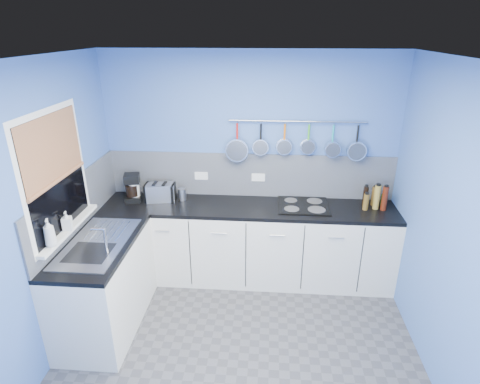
# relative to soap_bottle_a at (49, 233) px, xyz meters

# --- Properties ---
(floor) EXTENTS (3.20, 3.00, 0.02)m
(floor) POSITION_rel_soap_bottle_a_xyz_m (1.53, 0.02, -1.18)
(floor) COLOR #47474C
(floor) RESTS_ON ground
(ceiling) EXTENTS (3.20, 3.00, 0.02)m
(ceiling) POSITION_rel_soap_bottle_a_xyz_m (1.53, 0.02, 1.34)
(ceiling) COLOR white
(ceiling) RESTS_ON ground
(wall_back) EXTENTS (3.20, 0.02, 2.50)m
(wall_back) POSITION_rel_soap_bottle_a_xyz_m (1.53, 1.53, 0.08)
(wall_back) COLOR #4368B6
(wall_back) RESTS_ON ground
(wall_left) EXTENTS (0.02, 3.00, 2.50)m
(wall_left) POSITION_rel_soap_bottle_a_xyz_m (-0.08, 0.02, 0.08)
(wall_left) COLOR #4368B6
(wall_left) RESTS_ON ground
(wall_right) EXTENTS (0.02, 3.00, 2.50)m
(wall_right) POSITION_rel_soap_bottle_a_xyz_m (3.14, 0.02, 0.08)
(wall_right) COLOR #4368B6
(wall_right) RESTS_ON ground
(backsplash_back) EXTENTS (3.20, 0.02, 0.50)m
(backsplash_back) POSITION_rel_soap_bottle_a_xyz_m (1.53, 1.51, -0.02)
(backsplash_back) COLOR slate
(backsplash_back) RESTS_ON wall_back
(backsplash_left) EXTENTS (0.02, 1.80, 0.50)m
(backsplash_left) POSITION_rel_soap_bottle_a_xyz_m (-0.06, 0.62, -0.02)
(backsplash_left) COLOR slate
(backsplash_left) RESTS_ON wall_left
(cabinet_run_back) EXTENTS (3.20, 0.60, 0.86)m
(cabinet_run_back) POSITION_rel_soap_bottle_a_xyz_m (1.53, 1.22, -0.74)
(cabinet_run_back) COLOR silver
(cabinet_run_back) RESTS_ON ground
(worktop_back) EXTENTS (3.20, 0.60, 0.04)m
(worktop_back) POSITION_rel_soap_bottle_a_xyz_m (1.53, 1.22, -0.29)
(worktop_back) COLOR black
(worktop_back) RESTS_ON cabinet_run_back
(cabinet_run_left) EXTENTS (0.60, 1.20, 0.86)m
(cabinet_run_left) POSITION_rel_soap_bottle_a_xyz_m (0.23, 0.32, -0.74)
(cabinet_run_left) COLOR silver
(cabinet_run_left) RESTS_ON ground
(worktop_left) EXTENTS (0.60, 1.20, 0.04)m
(worktop_left) POSITION_rel_soap_bottle_a_xyz_m (0.23, 0.32, -0.29)
(worktop_left) COLOR black
(worktop_left) RESTS_ON cabinet_run_left
(window_frame) EXTENTS (0.01, 1.00, 1.10)m
(window_frame) POSITION_rel_soap_bottle_a_xyz_m (-0.05, 0.32, 0.38)
(window_frame) COLOR white
(window_frame) RESTS_ON wall_left
(window_glass) EXTENTS (0.01, 0.90, 1.00)m
(window_glass) POSITION_rel_soap_bottle_a_xyz_m (-0.04, 0.32, 0.38)
(window_glass) COLOR black
(window_glass) RESTS_ON wall_left
(bamboo_blind) EXTENTS (0.01, 0.90, 0.55)m
(bamboo_blind) POSITION_rel_soap_bottle_a_xyz_m (-0.03, 0.32, 0.61)
(bamboo_blind) COLOR #B57147
(bamboo_blind) RESTS_ON wall_left
(window_sill) EXTENTS (0.10, 0.98, 0.03)m
(window_sill) POSITION_rel_soap_bottle_a_xyz_m (-0.02, 0.32, -0.13)
(window_sill) COLOR white
(window_sill) RESTS_ON wall_left
(sink_unit) EXTENTS (0.50, 0.95, 0.01)m
(sink_unit) POSITION_rel_soap_bottle_a_xyz_m (0.23, 0.32, -0.27)
(sink_unit) COLOR silver
(sink_unit) RESTS_ON worktop_left
(mixer_tap) EXTENTS (0.12, 0.08, 0.26)m
(mixer_tap) POSITION_rel_soap_bottle_a_xyz_m (0.39, 0.14, -0.14)
(mixer_tap) COLOR silver
(mixer_tap) RESTS_ON worktop_left
(socket_left) EXTENTS (0.15, 0.01, 0.09)m
(socket_left) POSITION_rel_soap_bottle_a_xyz_m (0.98, 1.49, -0.04)
(socket_left) COLOR white
(socket_left) RESTS_ON backsplash_back
(socket_right) EXTENTS (0.15, 0.01, 0.09)m
(socket_right) POSITION_rel_soap_bottle_a_xyz_m (1.63, 1.49, -0.04)
(socket_right) COLOR white
(socket_right) RESTS_ON backsplash_back
(pot_rail) EXTENTS (1.45, 0.02, 0.02)m
(pot_rail) POSITION_rel_soap_bottle_a_xyz_m (2.03, 1.47, 0.61)
(pot_rail) COLOR silver
(pot_rail) RESTS_ON wall_back
(soap_bottle_a) EXTENTS (0.12, 0.12, 0.24)m
(soap_bottle_a) POSITION_rel_soap_bottle_a_xyz_m (0.00, 0.00, 0.00)
(soap_bottle_a) COLOR white
(soap_bottle_a) RESTS_ON window_sill
(soap_bottle_b) EXTENTS (0.10, 0.10, 0.17)m
(soap_bottle_b) POSITION_rel_soap_bottle_a_xyz_m (0.00, 0.28, -0.03)
(soap_bottle_b) COLOR white
(soap_bottle_b) RESTS_ON window_sill
(paper_towel) EXTENTS (0.13, 0.13, 0.27)m
(paper_towel) POSITION_rel_soap_bottle_a_xyz_m (0.26, 1.26, -0.14)
(paper_towel) COLOR white
(paper_towel) RESTS_ON worktop_back
(coffee_maker) EXTENTS (0.21, 0.23, 0.31)m
(coffee_maker) POSITION_rel_soap_bottle_a_xyz_m (0.24, 1.26, -0.12)
(coffee_maker) COLOR black
(coffee_maker) RESTS_ON worktop_back
(toaster) EXTENTS (0.34, 0.24, 0.20)m
(toaster) POSITION_rel_soap_bottle_a_xyz_m (0.55, 1.29, -0.17)
(toaster) COLOR silver
(toaster) RESTS_ON worktop_back
(canister) EXTENTS (0.11, 0.11, 0.13)m
(canister) POSITION_rel_soap_bottle_a_xyz_m (0.79, 1.33, -0.20)
(canister) COLOR silver
(canister) RESTS_ON worktop_back
(hob) EXTENTS (0.54, 0.48, 0.01)m
(hob) POSITION_rel_soap_bottle_a_xyz_m (2.13, 1.27, -0.26)
(hob) COLOR black
(hob) RESTS_ON worktop_back
(pan_0) EXTENTS (0.25, 0.08, 0.44)m
(pan_0) POSITION_rel_soap_bottle_a_xyz_m (1.40, 1.46, 0.39)
(pan_0) COLOR silver
(pan_0) RESTS_ON pot_rail
(pan_1) EXTENTS (0.18, 0.07, 0.37)m
(pan_1) POSITION_rel_soap_bottle_a_xyz_m (1.65, 1.46, 0.43)
(pan_1) COLOR silver
(pan_1) RESTS_ON pot_rail
(pan_2) EXTENTS (0.17, 0.06, 0.36)m
(pan_2) POSITION_rel_soap_bottle_a_xyz_m (1.90, 1.46, 0.43)
(pan_2) COLOR silver
(pan_2) RESTS_ON pot_rail
(pan_3) EXTENTS (0.16, 0.05, 0.35)m
(pan_3) POSITION_rel_soap_bottle_a_xyz_m (2.16, 1.46, 0.43)
(pan_3) COLOR silver
(pan_3) RESTS_ON pot_rail
(pan_4) EXTENTS (0.17, 0.12, 0.36)m
(pan_4) POSITION_rel_soap_bottle_a_xyz_m (2.41, 1.46, 0.43)
(pan_4) COLOR silver
(pan_4) RESTS_ON pot_rail
(pan_5) EXTENTS (0.21, 0.09, 0.40)m
(pan_5) POSITION_rel_soap_bottle_a_xyz_m (2.67, 1.46, 0.41)
(pan_5) COLOR silver
(pan_5) RESTS_ON pot_rail
(condiment_0) EXTENTS (0.05, 0.05, 0.13)m
(condiment_0) POSITION_rel_soap_bottle_a_xyz_m (2.99, 1.34, -0.20)
(condiment_0) COLOR #265919
(condiment_0) RESTS_ON worktop_back
(condiment_1) EXTENTS (0.07, 0.07, 0.21)m
(condiment_1) POSITION_rel_soap_bottle_a_xyz_m (2.90, 1.35, -0.16)
(condiment_1) COLOR brown
(condiment_1) RESTS_ON worktop_back
(condiment_2) EXTENTS (0.05, 0.05, 0.22)m
(condiment_2) POSITION_rel_soap_bottle_a_xyz_m (2.80, 1.33, -0.16)
(condiment_2) COLOR black
(condiment_2) RESTS_ON worktop_back
(condiment_3) EXTENTS (0.06, 0.06, 0.26)m
(condiment_3) POSITION_rel_soap_bottle_a_xyz_m (2.97, 1.23, -0.14)
(condiment_3) COLOR #4C190C
(condiment_3) RESTS_ON worktop_back
(condiment_4) EXTENTS (0.07, 0.07, 0.26)m
(condiment_4) POSITION_rel_soap_bottle_a_xyz_m (2.90, 1.26, -0.14)
(condiment_4) COLOR olive
(condiment_4) RESTS_ON worktop_back
(condiment_5) EXTENTS (0.06, 0.06, 0.18)m
(condiment_5) POSITION_rel_soap_bottle_a_xyz_m (2.78, 1.22, -0.18)
(condiment_5) COLOR brown
(condiment_5) RESTS_ON worktop_back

